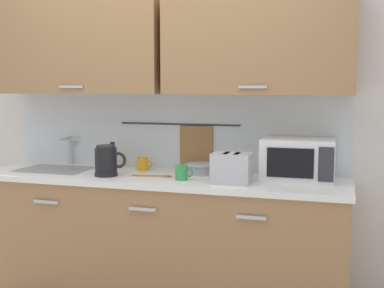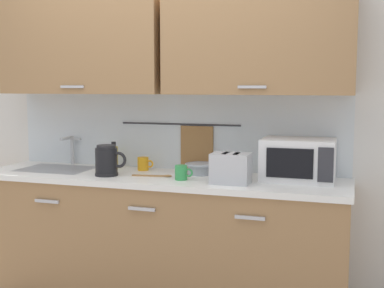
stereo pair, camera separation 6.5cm
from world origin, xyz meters
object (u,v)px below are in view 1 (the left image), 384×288
at_px(microwave, 298,159).
at_px(mug_by_kettle, 182,173).
at_px(dish_soap_bottle, 113,157).
at_px(toaster, 231,168).
at_px(electric_kettle, 107,161).
at_px(mug_near_sink, 143,164).
at_px(wooden_spoon, 157,176).
at_px(mixing_bowl, 200,168).

height_order(microwave, mug_by_kettle, microwave).
height_order(dish_soap_bottle, toaster, dish_soap_bottle).
distance_m(electric_kettle, toaster, 0.87).
xyz_separation_m(dish_soap_bottle, mug_near_sink, (0.25, -0.02, -0.04)).
height_order(electric_kettle, dish_soap_bottle, electric_kettle).
xyz_separation_m(microwave, dish_soap_bottle, (-1.35, 0.07, -0.05)).
distance_m(dish_soap_bottle, toaster, 1.01).
xyz_separation_m(electric_kettle, dish_soap_bottle, (-0.09, 0.29, -0.01)).
relative_size(microwave, wooden_spoon, 1.67).
bearing_deg(mug_by_kettle, mug_near_sink, 145.18).
relative_size(mixing_bowl, mug_by_kettle, 1.78).
distance_m(mug_near_sink, mug_by_kettle, 0.47).
distance_m(electric_kettle, dish_soap_bottle, 0.31).
bearing_deg(mug_near_sink, microwave, -2.62).
height_order(electric_kettle, toaster, electric_kettle).
distance_m(electric_kettle, wooden_spoon, 0.36).
distance_m(dish_soap_bottle, mug_near_sink, 0.25).
height_order(dish_soap_bottle, mug_near_sink, dish_soap_bottle).
bearing_deg(toaster, mug_near_sink, 158.44).
bearing_deg(microwave, wooden_spoon, -170.33).
relative_size(toaster, wooden_spoon, 0.93).
relative_size(microwave, electric_kettle, 2.03).
xyz_separation_m(mixing_bowl, toaster, (0.28, -0.25, 0.05)).
relative_size(microwave, mug_near_sink, 3.83).
distance_m(electric_kettle, mug_near_sink, 0.31).
distance_m(dish_soap_bottle, wooden_spoon, 0.50).
bearing_deg(toaster, microwave, 30.68).
xyz_separation_m(microwave, mug_near_sink, (-1.10, 0.05, -0.09)).
height_order(microwave, electric_kettle, microwave).
bearing_deg(mixing_bowl, wooden_spoon, -144.97).
distance_m(microwave, electric_kettle, 1.27).
relative_size(dish_soap_bottle, mixing_bowl, 0.92).
height_order(microwave, mug_near_sink, microwave).
bearing_deg(mixing_bowl, toaster, -42.29).
relative_size(mug_near_sink, mixing_bowl, 0.56).
relative_size(toaster, mug_by_kettle, 2.13).
bearing_deg(microwave, dish_soap_bottle, 176.94).
height_order(electric_kettle, mug_near_sink, electric_kettle).
distance_m(microwave, wooden_spoon, 0.94).
height_order(microwave, toaster, microwave).
xyz_separation_m(mixing_bowl, mug_by_kettle, (-0.06, -0.23, 0.00)).
xyz_separation_m(dish_soap_bottle, mug_by_kettle, (0.63, -0.29, -0.04)).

